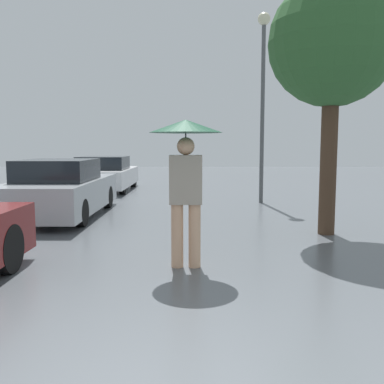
{
  "coord_description": "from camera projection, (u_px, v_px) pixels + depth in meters",
  "views": [
    {
      "loc": [
        -0.08,
        -2.15,
        1.64
      ],
      "look_at": [
        -0.11,
        3.47,
        1.02
      ],
      "focal_mm": 40.0,
      "sensor_mm": 36.0,
      "label": 1
    }
  ],
  "objects": [
    {
      "name": "pedestrian",
      "position": [
        186.0,
        158.0,
        5.6
      ],
      "size": [
        0.96,
        0.96,
        1.96
      ],
      "color": "tan",
      "rests_on": "ground_plane"
    },
    {
      "name": "parked_car_middle",
      "position": [
        61.0,
        190.0,
        9.79
      ],
      "size": [
        1.76,
        4.22,
        1.31
      ],
      "color": "#9EA3A8",
      "rests_on": "ground_plane"
    },
    {
      "name": "parked_car_farthest",
      "position": [
        105.0,
        174.0,
        15.39
      ],
      "size": [
        1.89,
        4.04,
        1.23
      ],
      "color": "silver",
      "rests_on": "ground_plane"
    },
    {
      "name": "tree",
      "position": [
        332.0,
        44.0,
        7.52
      ],
      "size": [
        2.26,
        2.26,
        4.57
      ],
      "color": "#473323",
      "rests_on": "ground_plane"
    },
    {
      "name": "street_lamp",
      "position": [
        263.0,
        77.0,
        11.79
      ],
      "size": [
        0.35,
        0.35,
        5.22
      ],
      "color": "#515456",
      "rests_on": "ground_plane"
    }
  ]
}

